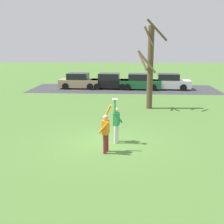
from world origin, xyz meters
TOP-DOWN VIEW (x-y plane):
  - ground_plane at (0.00, 0.00)m, footprint 120.00×120.00m
  - person_catcher at (0.38, 0.13)m, footprint 0.48×0.58m
  - person_defender at (0.01, -1.21)m, footprint 0.54×0.62m
  - frisbee_disc at (0.32, -0.09)m, footprint 0.25×0.25m
  - parked_car_tan at (-4.35, 16.70)m, footprint 4.17×2.16m
  - parked_car_black at (-1.11, 16.69)m, footprint 4.17×2.16m
  - parked_car_green at (1.94, 16.52)m, footprint 4.17×2.16m
  - parked_car_white at (4.90, 16.68)m, footprint 4.17×2.16m
  - parking_strip at (0.28, 16.72)m, footprint 18.97×6.40m
  - bare_tree_tall at (2.33, 7.55)m, footprint 2.01×1.46m

SIDE VIEW (x-z plane):
  - ground_plane at x=0.00m, z-range 0.00..0.00m
  - parking_strip at x=0.28m, z-range 0.00..0.01m
  - parked_car_tan at x=-4.35m, z-range -0.07..1.52m
  - parked_car_black at x=-1.11m, z-range -0.07..1.52m
  - parked_car_green at x=1.94m, z-range -0.07..1.52m
  - parked_car_white at x=4.90m, z-range -0.07..1.52m
  - person_defender at x=0.01m, z-range -0.04..2.00m
  - person_catcher at x=0.38m, z-range -0.06..2.02m
  - frisbee_disc at x=0.32m, z-range 2.08..2.10m
  - bare_tree_tall at x=2.33m, z-range -0.01..6.09m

